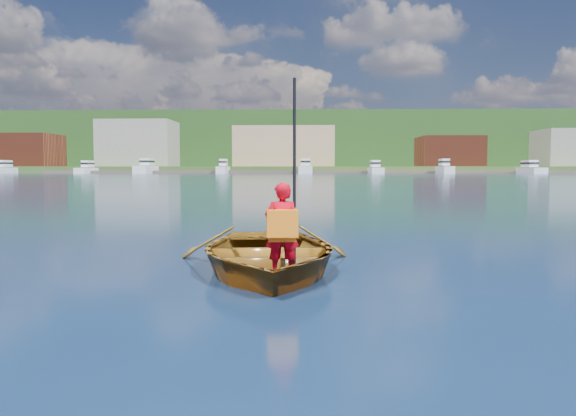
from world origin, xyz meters
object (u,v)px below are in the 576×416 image
Objects in this scene: child_paddler at (282,227)px; marina_yachts at (272,169)px; rowboat at (267,254)px; dock at (339,172)px.

marina_yachts is at bearing 93.47° from child_paddler.
child_paddler is (0.24, -0.88, 0.43)m from rowboat.
marina_yachts is at bearing 93.40° from rowboat.
rowboat is 0.03× the size of marina_yachts.
dock is at bearing 86.44° from child_paddler.
rowboat is 1.70× the size of child_paddler.
dock is at bearing 14.58° from marina_yachts.
child_paddler is 144.56m from marina_yachts.
rowboat is 148.40m from dock.
marina_yachts reaches higher than dock.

